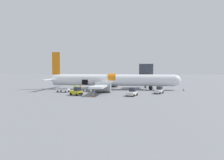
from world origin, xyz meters
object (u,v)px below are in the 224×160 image
ground_crew_loader_b (80,89)px  suitcase_on_tarmac_upright (78,91)px  airplane (110,81)px  baggage_tug_mid (159,91)px  suitcase_on_tarmac_spare (98,90)px  baggage_cart_loading (88,89)px  baggage_cart_queued (63,90)px  ground_crew_driver (75,88)px  baggage_tug_lead (132,93)px  baggage_tug_rear (76,92)px  ground_crew_loader_a (77,87)px

ground_crew_loader_b → suitcase_on_tarmac_upright: bearing=124.5°
airplane → baggage_tug_mid: (12.60, -8.91, -1.80)m
ground_crew_loader_b → suitcase_on_tarmac_spare: ground_crew_loader_b is taller
baggage_cart_loading → baggage_cart_queued: bearing=-153.1°
ground_crew_driver → suitcase_on_tarmac_upright: size_ratio=3.01×
baggage_cart_queued → ground_crew_loader_b: (4.37, -0.02, 0.39)m
baggage_tug_lead → ground_crew_driver: bearing=158.2°
baggage_tug_rear → ground_crew_loader_a: size_ratio=1.99×
ground_crew_driver → suitcase_on_tarmac_upright: bearing=73.7°
ground_crew_loader_a → baggage_cart_queued: bearing=-121.7°
baggage_tug_lead → baggage_tug_rear: (-11.91, -0.54, 0.04)m
airplane → baggage_cart_loading: (-4.88, -5.99, -1.98)m
baggage_cart_loading → suitcase_on_tarmac_upright: bearing=-154.5°
baggage_tug_rear → ground_crew_driver: 6.64m
baggage_cart_queued → baggage_tug_mid: bearing=-0.2°
airplane → baggage_tug_lead: 15.59m
baggage_cart_loading → ground_crew_loader_b: bearing=-113.5°
baggage_tug_lead → suitcase_on_tarmac_upright: (-13.87, 6.88, -0.47)m
airplane → baggage_cart_queued: airplane is taller
airplane → suitcase_on_tarmac_upright: airplane is taller
baggage_tug_mid → ground_crew_loader_b: ground_crew_loader_b is taller
baggage_tug_rear → ground_crew_loader_b: bearing=97.9°
baggage_cart_loading → ground_crew_driver: bearing=-139.6°
ground_crew_loader_a → ground_crew_driver: (0.51, -3.29, 0.08)m
baggage_cart_queued → suitcase_on_tarmac_spare: bearing=21.2°
baggage_tug_rear → suitcase_on_tarmac_spare: size_ratio=3.96×
airplane → baggage_cart_loading: 7.97m
ground_crew_loader_a → ground_crew_loader_b: size_ratio=0.93×
baggage_tug_lead → baggage_tug_rear: baggage_tug_rear is taller
airplane → baggage_tug_mid: bearing=-35.3°
baggage_tug_mid → suitcase_on_tarmac_spare: baggage_tug_mid is taller
ground_crew_loader_a → ground_crew_loader_b: bearing=-61.8°
baggage_tug_mid → baggage_tug_lead: bearing=-139.6°
baggage_cart_loading → suitcase_on_tarmac_upright: size_ratio=5.97×
airplane → ground_crew_loader_a: size_ratio=22.93×
baggage_tug_mid → baggage_cart_loading: 17.72m
ground_crew_loader_b → ground_crew_driver: (-1.52, 0.50, 0.01)m
baggage_cart_queued → ground_crew_loader_a: bearing=58.3°
ground_crew_loader_a → suitcase_on_tarmac_spare: (5.63, -0.69, -0.50)m
baggage_tug_rear → ground_crew_loader_b: baggage_tug_rear is taller
baggage_tug_rear → baggage_cart_queued: bearing=132.0°
baggage_tug_mid → baggage_cart_loading: baggage_tug_mid is taller
baggage_tug_mid → baggage_cart_queued: size_ratio=0.77×
baggage_tug_rear → baggage_cart_loading: 8.59m
baggage_tug_lead → suitcase_on_tarmac_spare: baggage_tug_lead is taller
ground_crew_loader_a → suitcase_on_tarmac_spare: bearing=-7.0°
baggage_tug_rear → ground_crew_loader_b: size_ratio=1.85×
suitcase_on_tarmac_upright → baggage_tug_mid: bearing=-5.1°
baggage_cart_loading → ground_crew_loader_b: ground_crew_loader_b is taller
airplane → suitcase_on_tarmac_upright: bearing=-135.6°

